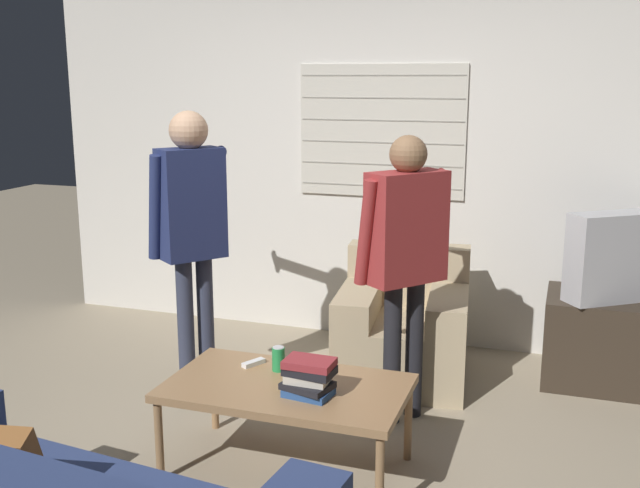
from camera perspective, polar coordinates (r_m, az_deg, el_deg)
ground_plane at (r=3.99m, az=-3.30°, el=-16.14°), size 16.00×16.00×0.00m
wall_back at (r=5.47m, az=4.52°, el=5.88°), size 5.20×0.08×2.55m
armchair_beige at (r=4.93m, az=6.40°, el=-6.38°), size 0.90×0.94×0.82m
coffee_table at (r=3.73m, az=-2.55°, el=-11.15°), size 1.17×0.67×0.46m
tv_stand at (r=5.13m, az=22.00°, el=-6.93°), size 0.94×0.58×0.57m
tv at (r=4.98m, az=22.51°, el=-0.83°), size 0.78×0.64×0.55m
person_left_standing at (r=4.48m, az=-9.80°, el=1.90°), size 0.57×0.77×1.73m
person_right_standing at (r=4.12m, az=6.48°, el=0.05°), size 0.53×0.80×1.62m
book_stack at (r=3.56m, az=-0.88°, el=-10.13°), size 0.25×0.22×0.18m
soda_can at (r=3.85m, az=-3.18°, el=-8.73°), size 0.07×0.07×0.13m
spare_remote at (r=3.95m, az=-5.08°, el=-9.01°), size 0.10×0.13×0.02m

